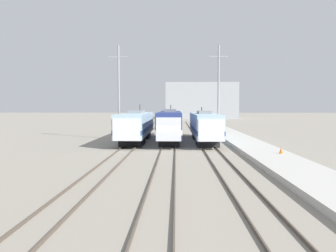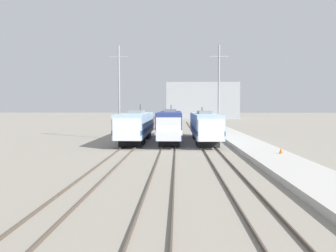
{
  "view_description": "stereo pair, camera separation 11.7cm",
  "coord_description": "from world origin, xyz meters",
  "px_view_note": "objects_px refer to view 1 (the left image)",
  "views": [
    {
      "loc": [
        0.78,
        -34.05,
        4.5
      ],
      "look_at": [
        -0.08,
        0.45,
        2.42
      ],
      "focal_mm": 35.0,
      "sensor_mm": 36.0,
      "label": 1
    },
    {
      "loc": [
        0.9,
        -34.05,
        4.5
      ],
      "look_at": [
        -0.08,
        0.45,
        2.42
      ],
      "focal_mm": 35.0,
      "sensor_mm": 36.0,
      "label": 2
    }
  ],
  "objects_px": {
    "locomotive_far_left": "(136,126)",
    "catenary_tower_right": "(218,90)",
    "catenary_tower_left": "(119,90)",
    "traffic_cone": "(281,150)",
    "locomotive_center": "(170,125)",
    "locomotive_far_right": "(204,126)"
  },
  "relations": [
    {
      "from": "catenary_tower_right",
      "to": "catenary_tower_left",
      "type": "bearing_deg",
      "value": 180.0
    },
    {
      "from": "catenary_tower_right",
      "to": "traffic_cone",
      "type": "height_order",
      "value": "catenary_tower_right"
    },
    {
      "from": "locomotive_far_right",
      "to": "traffic_cone",
      "type": "height_order",
      "value": "locomotive_far_right"
    },
    {
      "from": "traffic_cone",
      "to": "catenary_tower_left",
      "type": "bearing_deg",
      "value": 136.94
    },
    {
      "from": "locomotive_far_left",
      "to": "traffic_cone",
      "type": "bearing_deg",
      "value": -42.82
    },
    {
      "from": "traffic_cone",
      "to": "locomotive_far_left",
      "type": "bearing_deg",
      "value": 137.18
    },
    {
      "from": "catenary_tower_left",
      "to": "traffic_cone",
      "type": "relative_size",
      "value": 23.18
    },
    {
      "from": "locomotive_far_right",
      "to": "traffic_cone",
      "type": "relative_size",
      "value": 32.25
    },
    {
      "from": "locomotive_far_left",
      "to": "locomotive_center",
      "type": "bearing_deg",
      "value": 7.69
    },
    {
      "from": "locomotive_center",
      "to": "locomotive_far_left",
      "type": "bearing_deg",
      "value": -172.31
    },
    {
      "from": "locomotive_center",
      "to": "locomotive_far_right",
      "type": "bearing_deg",
      "value": -12.28
    },
    {
      "from": "locomotive_far_left",
      "to": "catenary_tower_right",
      "type": "height_order",
      "value": "catenary_tower_right"
    },
    {
      "from": "locomotive_far_right",
      "to": "catenary_tower_right",
      "type": "height_order",
      "value": "catenary_tower_right"
    },
    {
      "from": "locomotive_far_left",
      "to": "catenary_tower_right",
      "type": "bearing_deg",
      "value": 13.45
    },
    {
      "from": "catenary_tower_left",
      "to": "locomotive_center",
      "type": "bearing_deg",
      "value": -15.97
    },
    {
      "from": "locomotive_far_right",
      "to": "traffic_cone",
      "type": "distance_m",
      "value": 14.01
    },
    {
      "from": "locomotive_far_right",
      "to": "catenary_tower_left",
      "type": "bearing_deg",
      "value": 165.43
    },
    {
      "from": "catenary_tower_right",
      "to": "traffic_cone",
      "type": "bearing_deg",
      "value": -77.67
    },
    {
      "from": "catenary_tower_right",
      "to": "locomotive_center",
      "type": "bearing_deg",
      "value": -162.82
    },
    {
      "from": "catenary_tower_right",
      "to": "traffic_cone",
      "type": "distance_m",
      "value": 17.17
    },
    {
      "from": "locomotive_far_left",
      "to": "traffic_cone",
      "type": "relative_size",
      "value": 32.38
    },
    {
      "from": "locomotive_center",
      "to": "catenary_tower_right",
      "type": "height_order",
      "value": "catenary_tower_right"
    }
  ]
}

